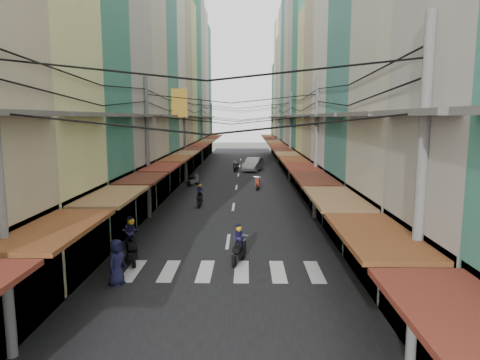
# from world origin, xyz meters

# --- Properties ---
(ground) EXTENTS (160.00, 160.00, 0.00)m
(ground) POSITION_xyz_m (0.00, 0.00, 0.00)
(ground) COLOR #61625D
(ground) RESTS_ON ground
(road) EXTENTS (10.00, 80.00, 0.02)m
(road) POSITION_xyz_m (0.00, 20.00, 0.01)
(road) COLOR black
(road) RESTS_ON ground
(sidewalk_left) EXTENTS (3.00, 80.00, 0.06)m
(sidewalk_left) POSITION_xyz_m (-6.50, 20.00, 0.03)
(sidewalk_left) COLOR gray
(sidewalk_left) RESTS_ON ground
(sidewalk_right) EXTENTS (3.00, 80.00, 0.06)m
(sidewalk_right) POSITION_xyz_m (6.50, 20.00, 0.03)
(sidewalk_right) COLOR gray
(sidewalk_right) RESTS_ON ground
(crosswalk) EXTENTS (7.55, 2.40, 0.01)m
(crosswalk) POSITION_xyz_m (-0.00, -6.00, 0.03)
(crosswalk) COLOR silver
(crosswalk) RESTS_ON ground
(building_row_left) EXTENTS (7.80, 67.67, 23.70)m
(building_row_left) POSITION_xyz_m (-7.92, 16.56, 9.78)
(building_row_left) COLOR silver
(building_row_left) RESTS_ON ground
(building_row_right) EXTENTS (7.80, 68.98, 22.59)m
(building_row_right) POSITION_xyz_m (7.92, 16.45, 9.41)
(building_row_right) COLOR #3A816A
(building_row_right) RESTS_ON ground
(utility_poles) EXTENTS (10.20, 66.13, 8.20)m
(utility_poles) POSITION_xyz_m (0.00, 15.01, 6.59)
(utility_poles) COLOR slate
(utility_poles) RESTS_ON ground
(white_car) EXTENTS (5.50, 3.28, 1.82)m
(white_car) POSITION_xyz_m (1.60, 25.47, 0.00)
(white_car) COLOR silver
(white_car) RESTS_ON ground
(bicycle) EXTENTS (1.57, 1.03, 1.01)m
(bicycle) POSITION_xyz_m (7.28, 1.58, 0.00)
(bicycle) COLOR black
(bicycle) RESTS_ON ground
(moving_scooters) EXTENTS (6.02, 31.68, 1.92)m
(moving_scooters) POSITION_xyz_m (-1.64, 5.21, 0.52)
(moving_scooters) COLOR black
(moving_scooters) RESTS_ON ground
(parked_scooters) EXTENTS (13.34, 11.59, 0.98)m
(parked_scooters) POSITION_xyz_m (4.08, -4.32, 0.45)
(parked_scooters) COLOR black
(parked_scooters) RESTS_ON ground
(pedestrians) EXTENTS (14.28, 23.70, 2.23)m
(pedestrians) POSITION_xyz_m (-3.89, 1.42, 1.05)
(pedestrians) COLOR black
(pedestrians) RESTS_ON ground
(market_umbrella) EXTENTS (2.46, 2.46, 2.60)m
(market_umbrella) POSITION_xyz_m (7.20, -3.84, 2.29)
(market_umbrella) COLOR #B2B2B7
(market_umbrella) RESTS_ON ground
(traffic_sign) EXTENTS (0.10, 0.62, 2.82)m
(traffic_sign) POSITION_xyz_m (5.95, -5.48, 2.04)
(traffic_sign) COLOR slate
(traffic_sign) RESTS_ON ground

